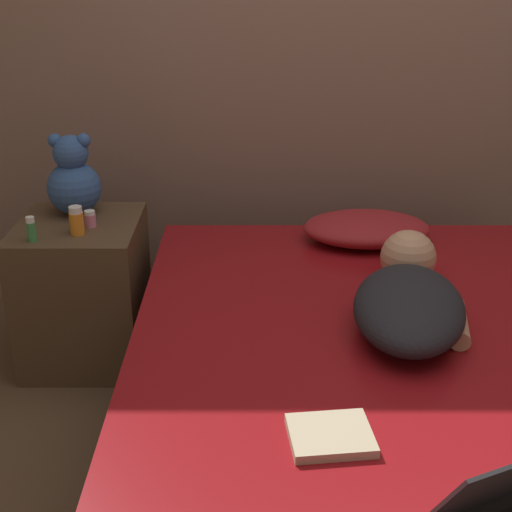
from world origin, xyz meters
TOP-DOWN VIEW (x-y plane):
  - ground_plane at (0.00, 0.00)m, footprint 12.00×12.00m
  - wall_back at (0.00, 1.26)m, footprint 8.00×0.06m
  - bed at (0.00, 0.00)m, footprint 1.50×1.96m
  - nightstand at (-1.04, 0.73)m, footprint 0.46×0.48m
  - pillow at (0.06, 0.79)m, footprint 0.49×0.33m
  - person_lying at (0.11, 0.16)m, footprint 0.42×0.71m
  - teddy_bear at (-1.06, 0.84)m, footprint 0.21×0.21m
  - bottle_pink at (-0.98, 0.69)m, footprint 0.04×0.04m
  - bottle_green at (-1.15, 0.55)m, footprint 0.03×0.03m
  - bottle_orange at (-1.01, 0.62)m, footprint 0.05×0.05m
  - book at (-0.19, -0.41)m, footprint 0.21×0.18m

SIDE VIEW (x-z plane):
  - ground_plane at x=0.00m, z-range 0.00..0.00m
  - bed at x=0.00m, z-range 0.00..0.47m
  - nightstand at x=-1.04m, z-range 0.00..0.57m
  - book at x=-0.19m, z-range 0.47..0.50m
  - pillow at x=0.06m, z-range 0.47..0.58m
  - person_lying at x=0.11m, z-range 0.46..0.65m
  - bottle_pink at x=-0.98m, z-range 0.57..0.63m
  - bottle_green at x=-1.15m, z-range 0.57..0.66m
  - bottle_orange at x=-1.01m, z-range 0.57..0.68m
  - teddy_bear at x=-1.06m, z-range 0.55..0.87m
  - wall_back at x=0.00m, z-range 0.00..2.60m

